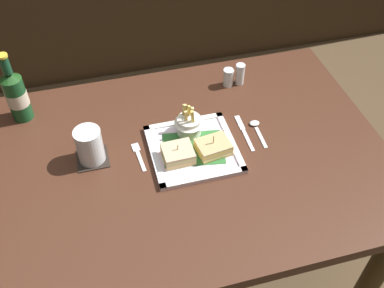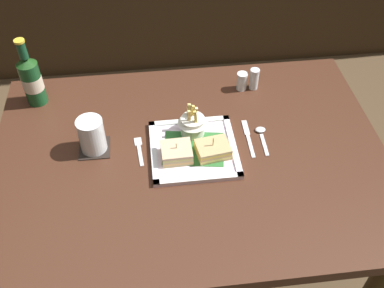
{
  "view_description": "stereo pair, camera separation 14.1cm",
  "coord_description": "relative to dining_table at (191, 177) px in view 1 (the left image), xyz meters",
  "views": [
    {
      "loc": [
        -0.25,
        -0.94,
        1.79
      ],
      "look_at": [
        0.01,
        0.01,
        0.78
      ],
      "focal_mm": 41.51,
      "sensor_mm": 36.0,
      "label": 1
    },
    {
      "loc": [
        -0.11,
        -0.97,
        1.79
      ],
      "look_at": [
        0.01,
        0.01,
        0.78
      ],
      "focal_mm": 41.51,
      "sensor_mm": 36.0,
      "label": 2
    }
  ],
  "objects": [
    {
      "name": "beer_bottle",
      "position": [
        -0.52,
        0.33,
        0.21
      ],
      "size": [
        0.07,
        0.07,
        0.26
      ],
      "color": "#154923",
      "rests_on": "dining_table"
    },
    {
      "name": "fries_cup",
      "position": [
        0.02,
        0.09,
        0.17
      ],
      "size": [
        0.1,
        0.1,
        0.11
      ],
      "color": "silver",
      "rests_on": "square_plate"
    },
    {
      "name": "fork",
      "position": [
        -0.16,
        0.04,
        0.11
      ],
      "size": [
        0.03,
        0.13,
        0.0
      ],
      "color": "silver",
      "rests_on": "dining_table"
    },
    {
      "name": "spoon",
      "position": [
        0.25,
        0.06,
        0.12
      ],
      "size": [
        0.04,
        0.13,
        0.01
      ],
      "color": "silver",
      "rests_on": "dining_table"
    },
    {
      "name": "sandwich_half_right",
      "position": [
        0.07,
        -0.01,
        0.14
      ],
      "size": [
        0.11,
        0.1,
        0.07
      ],
      "color": "tan",
      "rests_on": "square_plate"
    },
    {
      "name": "ground_plane",
      "position": [
        0.0,
        0.0,
        -0.63
      ],
      "size": [
        6.0,
        6.0,
        0.0
      ],
      "primitive_type": "plane",
      "color": "#503C27"
    },
    {
      "name": "square_plate",
      "position": [
        0.01,
        0.02,
        0.12
      ],
      "size": [
        0.28,
        0.28,
        0.02
      ],
      "color": "white",
      "rests_on": "dining_table"
    },
    {
      "name": "pepper_shaker",
      "position": [
        0.27,
        0.31,
        0.15
      ],
      "size": [
        0.03,
        0.03,
        0.08
      ],
      "color": "silver",
      "rests_on": "dining_table"
    },
    {
      "name": "dining_table",
      "position": [
        0.0,
        0.0,
        0.0
      ],
      "size": [
        1.28,
        0.92,
        0.74
      ],
      "color": "#432518",
      "rests_on": "ground_plane"
    },
    {
      "name": "drink_coaster",
      "position": [
        -0.31,
        0.06,
        0.11
      ],
      "size": [
        0.1,
        0.1,
        0.0
      ],
      "primitive_type": "cube",
      "color": "black",
      "rests_on": "dining_table"
    },
    {
      "name": "salt_shaker",
      "position": [
        0.23,
        0.31,
        0.14
      ],
      "size": [
        0.04,
        0.04,
        0.07
      ],
      "color": "silver",
      "rests_on": "dining_table"
    },
    {
      "name": "sandwich_half_left",
      "position": [
        -0.05,
        -0.01,
        0.14
      ],
      "size": [
        0.1,
        0.09,
        0.06
      ],
      "color": "#D1BD7B",
      "rests_on": "square_plate"
    },
    {
      "name": "knife",
      "position": [
        0.2,
        0.06,
        0.11
      ],
      "size": [
        0.02,
        0.18,
        0.0
      ],
      "color": "silver",
      "rests_on": "dining_table"
    },
    {
      "name": "water_glass",
      "position": [
        -0.31,
        0.06,
        0.17
      ],
      "size": [
        0.08,
        0.08,
        0.12
      ],
      "color": "silver",
      "rests_on": "dining_table"
    }
  ]
}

